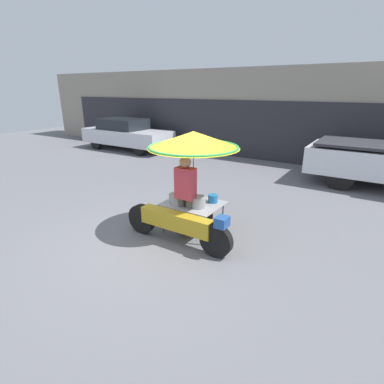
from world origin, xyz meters
name	(u,v)px	position (x,y,z in m)	size (l,w,h in m)	color
ground_plane	(158,242)	(0.00, 0.00, 0.00)	(36.00, 36.00, 0.00)	slate
shopfront_building	(293,114)	(0.00, 8.89, 1.81)	(28.00, 2.06, 3.64)	gray
vendor_motorcycle_cart	(191,159)	(0.33, 0.67, 1.55)	(2.32, 1.77, 2.06)	black
vendor_person	(186,193)	(0.32, 0.49, 0.92)	(0.38, 0.22, 1.64)	#4C473D
parked_car	(126,134)	(-7.13, 6.48, 0.76)	(4.53, 1.68, 1.46)	black
potted_plant	(113,132)	(-8.95, 7.32, 0.60)	(0.81, 0.81, 1.04)	#2D2D33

